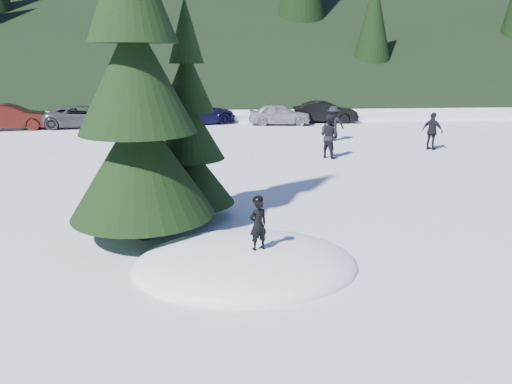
{
  "coord_description": "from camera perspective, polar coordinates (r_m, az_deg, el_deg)",
  "views": [
    {
      "loc": [
        -0.52,
        -9.13,
        4.03
      ],
      "look_at": [
        0.33,
        1.53,
        1.1
      ],
      "focal_mm": 35.0,
      "sensor_mm": 36.0,
      "label": 1
    }
  ],
  "objects": [
    {
      "name": "ground",
      "position": [
        9.99,
        -1.18,
        -8.47
      ],
      "size": [
        200.0,
        200.0,
        0.0
      ],
      "primitive_type": "plane",
      "color": "white",
      "rests_on": "ground"
    },
    {
      "name": "snow_mound",
      "position": [
        9.99,
        -1.18,
        -8.47
      ],
      "size": [
        4.48,
        3.52,
        0.96
      ],
      "primitive_type": "ellipsoid",
      "color": "white",
      "rests_on": "ground"
    },
    {
      "name": "spruce_tall",
      "position": [
        11.08,
        -13.52,
        11.24
      ],
      "size": [
        3.2,
        3.2,
        8.6
      ],
      "color": "black",
      "rests_on": "ground"
    },
    {
      "name": "spruce_short",
      "position": [
        12.49,
        -7.65,
        6.32
      ],
      "size": [
        2.2,
        2.2,
        5.37
      ],
      "color": "black",
      "rests_on": "ground"
    },
    {
      "name": "child_skier",
      "position": [
        9.36,
        0.24,
        -3.74
      ],
      "size": [
        0.42,
        0.36,
        0.98
      ],
      "primitive_type": "imported",
      "rotation": [
        0.0,
        0.0,
        3.54
      ],
      "color": "black",
      "rests_on": "snow_mound"
    },
    {
      "name": "adult_0",
      "position": [
        20.5,
        8.38,
        6.32
      ],
      "size": [
        1.06,
        1.08,
        1.76
      ],
      "primitive_type": "imported",
      "rotation": [
        0.0,
        0.0,
        2.29
      ],
      "color": "black",
      "rests_on": "ground"
    },
    {
      "name": "adult_1",
      "position": [
        23.34,
        19.51,
        6.56
      ],
      "size": [
        0.92,
        1.0,
        1.64
      ],
      "primitive_type": "imported",
      "rotation": [
        0.0,
        0.0,
        2.25
      ],
      "color": "black",
      "rests_on": "ground"
    },
    {
      "name": "adult_2",
      "position": [
        24.7,
        8.81,
        7.74
      ],
      "size": [
        1.1,
        0.64,
        1.69
      ],
      "primitive_type": "imported",
      "rotation": [
        0.0,
        0.0,
        3.13
      ],
      "color": "black",
      "rests_on": "ground"
    },
    {
      "name": "car_1",
      "position": [
        31.3,
        -26.27,
        7.69
      ],
      "size": [
        4.55,
        2.3,
        1.43
      ],
      "primitive_type": "imported",
      "rotation": [
        0.0,
        0.0,
        1.76
      ],
      "color": "#3D100B",
      "rests_on": "ground"
    },
    {
      "name": "car_2",
      "position": [
        30.75,
        -19.08,
        8.14
      ],
      "size": [
        4.62,
        2.36,
        1.25
      ],
      "primitive_type": "imported",
      "rotation": [
        0.0,
        0.0,
        1.63
      ],
      "color": "#45484C",
      "rests_on": "ground"
    },
    {
      "name": "car_3",
      "position": [
        30.76,
        -6.94,
        9.03
      ],
      "size": [
        5.3,
        3.44,
        1.43
      ],
      "primitive_type": "imported",
      "rotation": [
        0.0,
        0.0,
        1.89
      ],
      "color": "black",
      "rests_on": "ground"
    },
    {
      "name": "car_4",
      "position": [
        30.27,
        2.74,
        8.87
      ],
      "size": [
        3.86,
        1.9,
        1.27
      ],
      "primitive_type": "imported",
      "rotation": [
        0.0,
        0.0,
        1.46
      ],
      "color": "gray",
      "rests_on": "ground"
    },
    {
      "name": "car_5",
      "position": [
        31.64,
        7.88,
        9.06
      ],
      "size": [
        4.07,
        1.72,
        1.31
      ],
      "primitive_type": "imported",
      "rotation": [
        0.0,
        0.0,
        1.49
      ],
      "color": "black",
      "rests_on": "ground"
    }
  ]
}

